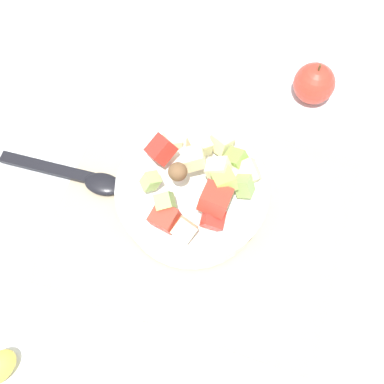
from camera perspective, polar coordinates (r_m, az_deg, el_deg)
The scene contains 5 objects.
ground_plane at distance 0.79m, azimuth 0.97°, elevation -2.79°, with size 2.40×2.40×0.00m, color silver.
placemat at distance 0.79m, azimuth 0.97°, elevation -2.70°, with size 0.41×0.34×0.01m, color tan.
salad_bowl at distance 0.75m, azimuth 0.09°, elevation -0.16°, with size 0.21×0.21×0.12m.
serving_spoon at distance 0.82m, azimuth -11.68°, elevation 1.67°, with size 0.20×0.04×0.01m.
whole_apple at distance 0.89m, azimuth 12.83°, elevation 11.16°, with size 0.07×0.07×0.08m.
Camera 1 is at (0.09, -0.29, 0.73)m, focal length 50.32 mm.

